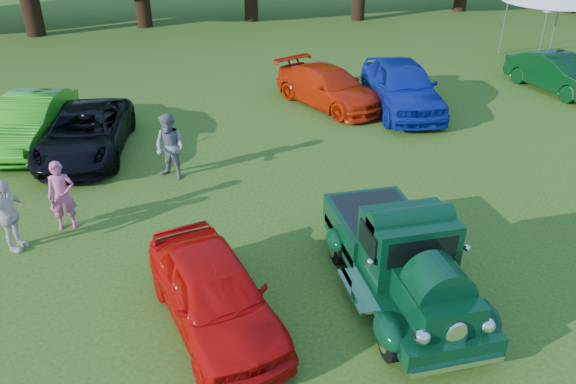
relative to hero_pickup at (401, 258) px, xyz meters
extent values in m
plane|color=#284E12|center=(-1.49, 0.34, -0.77)|extent=(120.00, 120.00, 0.00)
cylinder|color=black|center=(-0.79, -1.51, -0.41)|extent=(0.21, 0.70, 0.70)
cylinder|color=black|center=(0.79, -1.51, -0.41)|extent=(0.21, 0.70, 0.70)
cylinder|color=black|center=(-0.79, 1.20, -0.41)|extent=(0.21, 0.70, 0.70)
cylinder|color=black|center=(0.79, 1.20, -0.41)|extent=(0.21, 0.70, 0.70)
cube|color=black|center=(0.00, -0.09, -0.27)|extent=(1.64, 4.28, 0.32)
cube|color=black|center=(0.00, -1.37, 0.11)|extent=(1.05, 1.38, 0.59)
cube|color=black|center=(0.00, -0.21, 0.43)|extent=(1.48, 1.09, 1.14)
cube|color=black|center=(0.00, -0.73, 0.63)|extent=(1.24, 0.06, 0.49)
cube|color=black|center=(0.00, 1.22, -0.01)|extent=(1.64, 1.95, 0.55)
cube|color=black|center=(0.00, 1.22, 0.26)|extent=(1.41, 1.71, 0.05)
ellipsoid|color=black|center=(-0.82, -1.51, -0.23)|extent=(0.47, 0.82, 0.47)
ellipsoid|color=black|center=(0.82, -1.51, -0.23)|extent=(0.47, 0.82, 0.47)
ellipsoid|color=black|center=(-0.85, 1.20, -0.24)|extent=(0.36, 0.68, 0.40)
ellipsoid|color=black|center=(0.85, 1.20, -0.24)|extent=(0.36, 0.68, 0.40)
ellipsoid|color=white|center=(0.00, -2.08, -0.01)|extent=(0.38, 0.12, 0.57)
sphere|color=white|center=(-0.53, -2.02, 0.05)|extent=(0.27, 0.27, 0.27)
sphere|color=white|center=(0.53, -2.02, 0.05)|extent=(0.27, 0.27, 0.27)
cube|color=white|center=(0.00, -2.22, -0.44)|extent=(1.54, 0.10, 0.10)
cube|color=white|center=(0.00, 2.20, -0.39)|extent=(1.54, 0.10, 0.10)
imported|color=red|center=(-3.41, -0.08, -0.11)|extent=(2.39, 4.13, 1.32)
imported|color=#29A215|center=(-7.68, 8.95, -0.05)|extent=(2.39, 4.57, 1.43)
imported|color=black|center=(-6.11, 7.89, -0.11)|extent=(2.77, 4.94, 1.30)
imported|color=red|center=(1.77, 10.23, -0.11)|extent=(3.48, 4.85, 1.30)
imported|color=#0D2297|center=(4.01, 9.22, 0.07)|extent=(2.57, 5.14, 1.68)
imported|color=black|center=(10.45, 9.76, -0.09)|extent=(2.09, 4.28, 1.35)
imported|color=#CC5486|center=(-6.25, 3.84, 0.03)|extent=(0.60, 0.40, 1.60)
imported|color=slate|center=(-3.84, 5.78, 0.11)|extent=(1.07, 1.06, 1.74)
imported|color=beige|center=(-7.22, 3.18, 0.04)|extent=(0.78, 1.02, 1.61)
cube|color=white|center=(12.72, 13.66, 1.67)|extent=(3.03, 3.03, 0.12)
cylinder|color=slate|center=(11.41, 12.30, 0.43)|extent=(0.06, 0.06, 2.38)
cylinder|color=slate|center=(11.36, 14.98, 0.43)|extent=(0.06, 0.06, 2.38)
cylinder|color=slate|center=(14.04, 15.03, 0.43)|extent=(0.06, 0.06, 2.38)
camera|label=1|loc=(-3.92, -7.68, 5.91)|focal=35.00mm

